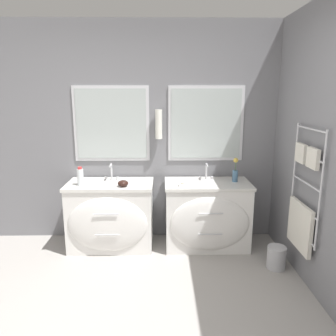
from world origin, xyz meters
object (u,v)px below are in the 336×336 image
object	(u,v)px
vanity_right	(207,215)
flower_vase	(235,172)
toiletry_bottle	(80,177)
amenity_bowl	(123,183)
waste_bin	(276,257)
vanity_left	(111,215)

from	to	relation	value
vanity_right	flower_vase	size ratio (longest dim) A/B	3.50
vanity_right	toiletry_bottle	size ratio (longest dim) A/B	4.72
amenity_bowl	waste_bin	world-z (taller)	amenity_bowl
flower_vase	toiletry_bottle	bearing A→B (deg)	-176.06
toiletry_bottle	amenity_bowl	world-z (taller)	toiletry_bottle
toiletry_bottle	waste_bin	bearing A→B (deg)	-12.36
toiletry_bottle	waste_bin	xyz separation A→B (m)	(2.09, -0.46, -0.75)
toiletry_bottle	flower_vase	xyz separation A→B (m)	(1.75, 0.12, 0.02)
vanity_left	flower_vase	distance (m)	1.53
vanity_left	toiletry_bottle	xyz separation A→B (m)	(-0.31, -0.05, 0.48)
vanity_right	waste_bin	size ratio (longest dim) A/B	4.12
vanity_right	flower_vase	xyz separation A→B (m)	(0.32, 0.07, 0.50)
vanity_left	vanity_right	distance (m)	1.12
vanity_left	flower_vase	bearing A→B (deg)	2.63
flower_vase	vanity_left	bearing A→B (deg)	-177.37
toiletry_bottle	amenity_bowl	xyz separation A→B (m)	(0.48, -0.06, -0.06)
toiletry_bottle	amenity_bowl	size ratio (longest dim) A/B	1.77
toiletry_bottle	waste_bin	world-z (taller)	toiletry_bottle
vanity_left	toiletry_bottle	world-z (taller)	toiletry_bottle
vanity_right	toiletry_bottle	bearing A→B (deg)	-177.82
amenity_bowl	flower_vase	world-z (taller)	flower_vase
waste_bin	vanity_left	bearing A→B (deg)	163.93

